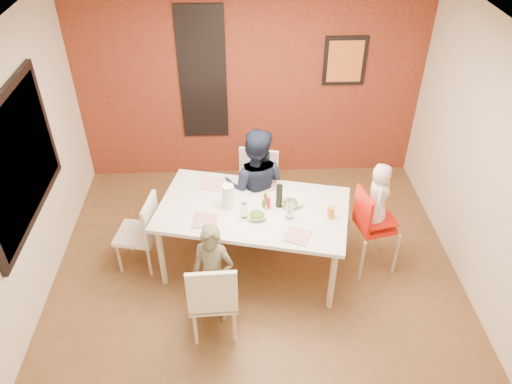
{
  "coord_description": "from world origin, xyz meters",
  "views": [
    {
      "loc": [
        -0.16,
        -3.76,
        4.09
      ],
      "look_at": [
        0.0,
        0.3,
        1.05
      ],
      "focal_mm": 35.0,
      "sensor_mm": 36.0,
      "label": 1
    }
  ],
  "objects_px": {
    "chair_far": "(256,187)",
    "child_far": "(255,187)",
    "child_near": "(213,275)",
    "wine_bottle": "(279,196)",
    "dining_table": "(253,213)",
    "chair_near": "(213,297)",
    "high_chair": "(371,223)",
    "paper_towel_roll": "(228,196)",
    "chair_left": "(143,230)",
    "toddler": "(378,196)"
  },
  "relations": [
    {
      "from": "chair_far",
      "to": "child_far",
      "type": "distance_m",
      "value": 0.3
    },
    {
      "from": "child_near",
      "to": "wine_bottle",
      "type": "relative_size",
      "value": 4.35
    },
    {
      "from": "child_far",
      "to": "wine_bottle",
      "type": "bearing_deg",
      "value": 126.07
    },
    {
      "from": "chair_far",
      "to": "wine_bottle",
      "type": "distance_m",
      "value": 0.83
    },
    {
      "from": "dining_table",
      "to": "chair_near",
      "type": "height_order",
      "value": "chair_near"
    },
    {
      "from": "high_chair",
      "to": "paper_towel_roll",
      "type": "relative_size",
      "value": 3.82
    },
    {
      "from": "high_chair",
      "to": "chair_far",
      "type": "bearing_deg",
      "value": 43.38
    },
    {
      "from": "paper_towel_roll",
      "to": "child_near",
      "type": "bearing_deg",
      "value": -101.44
    },
    {
      "from": "child_far",
      "to": "chair_left",
      "type": "bearing_deg",
      "value": 28.05
    },
    {
      "from": "toddler",
      "to": "paper_towel_roll",
      "type": "xyz_separation_m",
      "value": [
        -1.55,
        0.08,
        -0.03
      ]
    },
    {
      "from": "chair_near",
      "to": "high_chair",
      "type": "bearing_deg",
      "value": -154.11
    },
    {
      "from": "high_chair",
      "to": "child_far",
      "type": "distance_m",
      "value": 1.34
    },
    {
      "from": "chair_near",
      "to": "chair_left",
      "type": "bearing_deg",
      "value": -54.23
    },
    {
      "from": "chair_near",
      "to": "wine_bottle",
      "type": "bearing_deg",
      "value": -127.06
    },
    {
      "from": "dining_table",
      "to": "toddler",
      "type": "distance_m",
      "value": 1.31
    },
    {
      "from": "high_chair",
      "to": "toddler",
      "type": "height_order",
      "value": "toddler"
    },
    {
      "from": "dining_table",
      "to": "child_far",
      "type": "bearing_deg",
      "value": 84.97
    },
    {
      "from": "child_near",
      "to": "paper_towel_roll",
      "type": "height_order",
      "value": "child_near"
    },
    {
      "from": "chair_near",
      "to": "child_far",
      "type": "xyz_separation_m",
      "value": [
        0.45,
        1.44,
        0.19
      ]
    },
    {
      "from": "child_far",
      "to": "high_chair",
      "type": "bearing_deg",
      "value": 165.39
    },
    {
      "from": "child_near",
      "to": "child_far",
      "type": "bearing_deg",
      "value": 84.59
    },
    {
      "from": "dining_table",
      "to": "child_near",
      "type": "distance_m",
      "value": 0.84
    },
    {
      "from": "chair_left",
      "to": "chair_far",
      "type": "bearing_deg",
      "value": 128.21
    },
    {
      "from": "child_near",
      "to": "toddler",
      "type": "height_order",
      "value": "toddler"
    },
    {
      "from": "chair_far",
      "to": "high_chair",
      "type": "distance_m",
      "value": 1.44
    },
    {
      "from": "chair_near",
      "to": "high_chair",
      "type": "xyz_separation_m",
      "value": [
        1.67,
        0.89,
        0.08
      ]
    },
    {
      "from": "dining_table",
      "to": "wine_bottle",
      "type": "height_order",
      "value": "wine_bottle"
    },
    {
      "from": "paper_towel_roll",
      "to": "dining_table",
      "type": "bearing_deg",
      "value": -6.07
    },
    {
      "from": "chair_left",
      "to": "high_chair",
      "type": "bearing_deg",
      "value": 97.58
    },
    {
      "from": "paper_towel_roll",
      "to": "high_chair",
      "type": "bearing_deg",
      "value": -3.53
    },
    {
      "from": "high_chair",
      "to": "toddler",
      "type": "xyz_separation_m",
      "value": [
        0.03,
        0.01,
        0.36
      ]
    },
    {
      "from": "child_far",
      "to": "paper_towel_roll",
      "type": "relative_size",
      "value": 5.42
    },
    {
      "from": "dining_table",
      "to": "chair_near",
      "type": "relative_size",
      "value": 2.22
    },
    {
      "from": "chair_left",
      "to": "wine_bottle",
      "type": "xyz_separation_m",
      "value": [
        1.48,
        -0.04,
        0.45
      ]
    },
    {
      "from": "child_far",
      "to": "paper_towel_roll",
      "type": "xyz_separation_m",
      "value": [
        -0.3,
        -0.45,
        0.22
      ]
    },
    {
      "from": "high_chair",
      "to": "paper_towel_roll",
      "type": "bearing_deg",
      "value": 73.32
    },
    {
      "from": "child_near",
      "to": "chair_left",
      "type": "bearing_deg",
      "value": 151.18
    },
    {
      "from": "chair_far",
      "to": "paper_towel_roll",
      "type": "bearing_deg",
      "value": -100.0
    },
    {
      "from": "chair_left",
      "to": "child_far",
      "type": "bearing_deg",
      "value": 119.1
    },
    {
      "from": "child_near",
      "to": "high_chair",
      "type": "bearing_deg",
      "value": 36.48
    },
    {
      "from": "chair_far",
      "to": "child_far",
      "type": "bearing_deg",
      "value": -80.42
    },
    {
      "from": "child_near",
      "to": "wine_bottle",
      "type": "xyz_separation_m",
      "value": [
        0.68,
        0.73,
        0.38
      ]
    },
    {
      "from": "chair_left",
      "to": "toddler",
      "type": "distance_m",
      "value": 2.54
    },
    {
      "from": "child_far",
      "to": "wine_bottle",
      "type": "height_order",
      "value": "child_far"
    },
    {
      "from": "high_chair",
      "to": "child_near",
      "type": "bearing_deg",
      "value": 97.98
    },
    {
      "from": "chair_near",
      "to": "chair_left",
      "type": "xyz_separation_m",
      "value": [
        -0.8,
        1.02,
        -0.04
      ]
    },
    {
      "from": "dining_table",
      "to": "toddler",
      "type": "xyz_separation_m",
      "value": [
        1.29,
        -0.06,
        0.24
      ]
    },
    {
      "from": "dining_table",
      "to": "chair_left",
      "type": "xyz_separation_m",
      "value": [
        -1.2,
        0.06,
        -0.24
      ]
    },
    {
      "from": "dining_table",
      "to": "toddler",
      "type": "height_order",
      "value": "toddler"
    },
    {
      "from": "dining_table",
      "to": "child_near",
      "type": "xyz_separation_m",
      "value": [
        -0.41,
        -0.71,
        -0.17
      ]
    }
  ]
}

